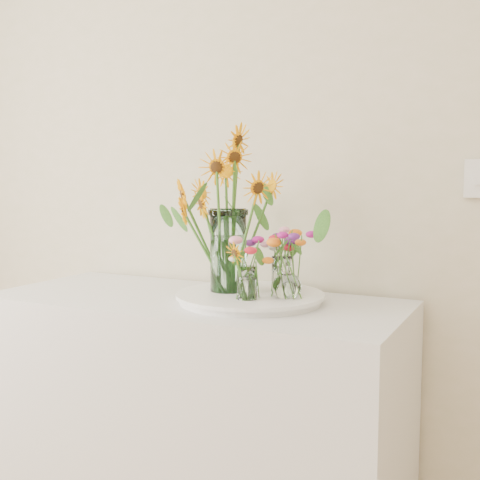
{
  "coord_description": "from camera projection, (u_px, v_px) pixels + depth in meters",
  "views": [
    {
      "loc": [
        0.91,
        0.22,
        1.29
      ],
      "look_at": [
        0.05,
        1.94,
        1.1
      ],
      "focal_mm": 45.0,
      "sensor_mm": 36.0,
      "label": 1
    }
  ],
  "objects": [
    {
      "name": "small_vase_c",
      "position": [
        282.0,
        274.0,
        1.98
      ],
      "size": [
        0.08,
        0.08,
        0.12
      ],
      "primitive_type": "cylinder",
      "rotation": [
        0.0,
        0.0,
        0.21
      ],
      "color": "white",
      "rests_on": "tray"
    },
    {
      "name": "mason_jar",
      "position": [
        228.0,
        251.0,
        1.97
      ],
      "size": [
        0.15,
        0.15,
        0.28
      ],
      "primitive_type": "cylinder",
      "rotation": [
        0.0,
        0.0,
        0.27
      ],
      "color": "#CCFCF9",
      "rests_on": "tray"
    },
    {
      "name": "small_vase_b",
      "position": [
        287.0,
        278.0,
        1.87
      ],
      "size": [
        0.1,
        0.1,
        0.13
      ],
      "primitive_type": null,
      "rotation": [
        0.0,
        0.0,
        0.12
      ],
      "color": "white",
      "rests_on": "tray"
    },
    {
      "name": "small_vase_a",
      "position": [
        247.0,
        284.0,
        1.84
      ],
      "size": [
        0.07,
        0.07,
        0.11
      ],
      "primitive_type": "cylinder",
      "rotation": [
        0.0,
        0.0,
        -0.05
      ],
      "color": "white",
      "rests_on": "tray"
    },
    {
      "name": "wildflower_posy_b",
      "position": [
        287.0,
        263.0,
        1.87
      ],
      "size": [
        0.21,
        0.21,
        0.22
      ],
      "primitive_type": null,
      "color": "orange",
      "rests_on": "tray"
    },
    {
      "name": "sunflower_bouquet",
      "position": [
        228.0,
        211.0,
        1.96
      ],
      "size": [
        0.77,
        0.77,
        0.54
      ],
      "primitive_type": null,
      "rotation": [
        0.0,
        0.0,
        0.27
      ],
      "color": "#FFA305",
      "rests_on": "tray"
    },
    {
      "name": "counter",
      "position": [
        195.0,
        427.0,
        2.06
      ],
      "size": [
        1.4,
        0.6,
        0.9
      ],
      "primitive_type": "cube",
      "color": "white",
      "rests_on": "ground_plane"
    },
    {
      "name": "wildflower_posy_c",
      "position": [
        282.0,
        261.0,
        1.98
      ],
      "size": [
        0.19,
        0.19,
        0.21
      ],
      "primitive_type": null,
      "color": "orange",
      "rests_on": "tray"
    },
    {
      "name": "tray",
      "position": [
        250.0,
        298.0,
        1.95
      ],
      "size": [
        0.46,
        0.46,
        0.02
      ],
      "primitive_type": "cylinder",
      "color": "white",
      "rests_on": "counter"
    },
    {
      "name": "wildflower_posy_a",
      "position": [
        247.0,
        269.0,
        1.83
      ],
      "size": [
        0.19,
        0.19,
        0.2
      ],
      "primitive_type": null,
      "color": "orange",
      "rests_on": "tray"
    }
  ]
}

